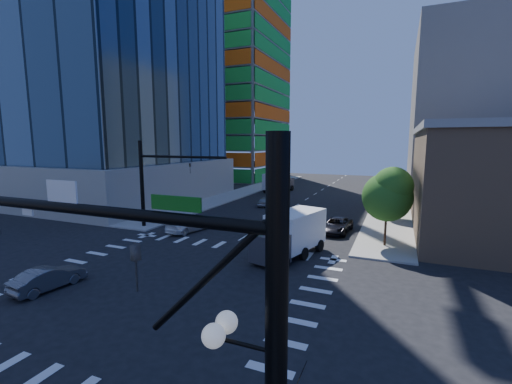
% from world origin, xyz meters
% --- Properties ---
extents(ground, '(160.00, 160.00, 0.00)m').
position_xyz_m(ground, '(0.00, 0.00, 0.00)').
color(ground, black).
rests_on(ground, ground).
extents(road_markings, '(20.00, 20.00, 0.01)m').
position_xyz_m(road_markings, '(0.00, 0.00, 0.01)').
color(road_markings, silver).
rests_on(road_markings, ground).
extents(sidewalk_ne, '(5.00, 60.00, 0.15)m').
position_xyz_m(sidewalk_ne, '(12.50, 40.00, 0.07)').
color(sidewalk_ne, gray).
rests_on(sidewalk_ne, ground).
extents(sidewalk_nw, '(5.00, 60.00, 0.15)m').
position_xyz_m(sidewalk_nw, '(-12.50, 40.00, 0.07)').
color(sidewalk_nw, gray).
rests_on(sidewalk_nw, ground).
extents(construction_building, '(25.16, 34.50, 70.60)m').
position_xyz_m(construction_building, '(-27.41, 61.93, 24.61)').
color(construction_building, slate).
rests_on(construction_building, ground).
extents(bg_building_ne, '(24.00, 30.00, 28.00)m').
position_xyz_m(bg_building_ne, '(27.00, 55.00, 14.00)').
color(bg_building_ne, slate).
rests_on(bg_building_ne, ground).
extents(signal_mast_se, '(10.51, 2.48, 9.00)m').
position_xyz_m(signal_mast_se, '(10.60, -11.50, 5.01)').
color(signal_mast_se, black).
rests_on(signal_mast_se, sidewalk_se).
extents(signal_mast_nw, '(10.20, 0.40, 9.00)m').
position_xyz_m(signal_mast_nw, '(-10.00, 11.50, 5.49)').
color(signal_mast_nw, black).
rests_on(signal_mast_nw, sidewalk_nw).
extents(tree_south, '(4.16, 4.16, 6.82)m').
position_xyz_m(tree_south, '(12.63, 13.90, 4.69)').
color(tree_south, '#382316').
rests_on(tree_south, sidewalk_ne).
extents(tree_north, '(3.54, 3.52, 5.78)m').
position_xyz_m(tree_north, '(12.93, 25.90, 3.99)').
color(tree_north, '#382316').
rests_on(tree_north, sidewalk_ne).
extents(car_nb_far, '(2.81, 5.44, 1.47)m').
position_xyz_m(car_nb_far, '(7.85, 17.22, 0.73)').
color(car_nb_far, black).
rests_on(car_nb_far, ground).
extents(car_sb_near, '(3.19, 5.56, 1.52)m').
position_xyz_m(car_sb_near, '(-6.08, 11.93, 0.76)').
color(car_sb_near, white).
rests_on(car_sb_near, ground).
extents(car_sb_mid, '(1.69, 3.86, 1.29)m').
position_xyz_m(car_sb_mid, '(-3.93, 27.89, 0.65)').
color(car_sb_mid, '#A8A9B0').
rests_on(car_sb_mid, ground).
extents(car_sb_cross, '(1.93, 4.39, 1.40)m').
position_xyz_m(car_sb_cross, '(-6.23, -3.16, 0.70)').
color(car_sb_cross, '#55555A').
rests_on(car_sb_cross, ground).
extents(box_truck_near, '(4.44, 7.15, 3.49)m').
position_xyz_m(box_truck_near, '(5.64, 8.17, 1.54)').
color(box_truck_near, black).
rests_on(box_truck_near, ground).
extents(box_truck_far, '(4.13, 7.01, 3.44)m').
position_xyz_m(box_truck_far, '(-6.75, 42.16, 1.52)').
color(box_truck_far, black).
rests_on(box_truck_far, ground).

